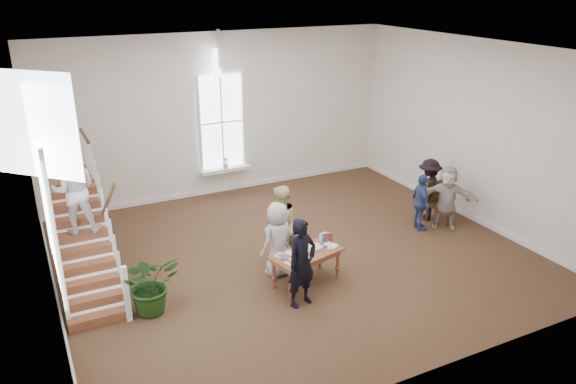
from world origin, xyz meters
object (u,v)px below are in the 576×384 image
elderly_woman (278,239)px  side_chair (437,200)px  person_yellow (280,224)px  woman_cluster_b (429,189)px  woman_cluster_a (421,202)px  floor_plant (151,284)px  library_table (306,256)px  police_officer (302,263)px  woman_cluster_c (447,197)px

elderly_woman → side_chair: bearing=168.6°
person_yellow → woman_cluster_b: (4.37, 0.39, -0.07)m
person_yellow → side_chair: bearing=153.0°
woman_cluster_a → floor_plant: woman_cluster_a is taller
woman_cluster_b → library_table: bearing=-28.8°
floor_plant → side_chair: size_ratio=1.08×
police_officer → person_yellow: police_officer is taller
woman_cluster_a → elderly_woman: bearing=112.2°
elderly_woman → person_yellow: person_yellow is taller
elderly_woman → side_chair: 4.75m
library_table → woman_cluster_b: woman_cluster_b is taller
person_yellow → library_table: bearing=64.4°
woman_cluster_a → woman_cluster_b: woman_cluster_b is taller
library_table → floor_plant: bearing=159.6°
elderly_woman → woman_cluster_b: elderly_woman is taller
police_officer → woman_cluster_a: 4.50m
elderly_woman → floor_plant: 2.73m
floor_plant → side_chair: bearing=6.4°
library_table → woman_cluster_c: (4.34, 0.84, 0.19)m
woman_cluster_b → floor_plant: 7.47m
woman_cluster_c → floor_plant: bearing=-134.5°
elderly_woman → woman_cluster_a: elderly_woman is taller
library_table → person_yellow: size_ratio=0.92×
person_yellow → woman_cluster_a: bearing=151.0°
library_table → woman_cluster_c: 4.43m
library_table → woman_cluster_b: size_ratio=1.00×
woman_cluster_b → side_chair: (0.03, -0.30, -0.18)m
police_officer → side_chair: 5.15m
floor_plant → woman_cluster_c: bearing=3.7°
person_yellow → woman_cluster_c: bearing=148.5°
library_table → woman_cluster_b: (4.33, 1.49, 0.19)m
side_chair → woman_cluster_b: bearing=104.9°
library_table → person_yellow: (-0.05, 1.10, 0.26)m
woman_cluster_a → side_chair: size_ratio=1.31×
floor_plant → side_chair: floor_plant is taller
woman_cluster_a → woman_cluster_c: (0.62, -0.20, 0.09)m
person_yellow → floor_plant: (-3.01, -0.74, -0.28)m
police_officer → side_chair: size_ratio=1.62×
side_chair → floor_plant: bearing=-165.0°
elderly_woman → side_chair: size_ratio=1.47×
woman_cluster_b → woman_cluster_c: woman_cluster_c is taller
side_chair → elderly_woman: bearing=-164.3°
person_yellow → side_chair: 4.42m
library_table → side_chair: bearing=1.6°
elderly_woman → woman_cluster_b: bearing=172.3°
library_table → woman_cluster_a: woman_cluster_a is taller
elderly_woman → side_chair: (4.71, 0.59, -0.19)m
elderly_woman → woman_cluster_c: size_ratio=0.99×
woman_cluster_c → person_yellow: bearing=-141.7°
police_officer → elderly_woman: size_ratio=1.10×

